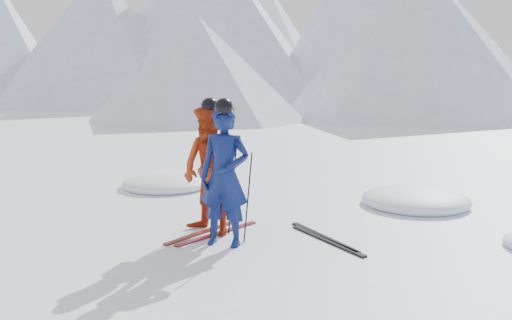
% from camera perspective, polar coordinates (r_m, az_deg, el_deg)
% --- Properties ---
extents(ground, '(160.00, 160.00, 0.00)m').
position_cam_1_polar(ground, '(7.80, 12.23, -9.58)').
color(ground, white).
rests_on(ground, ground).
extents(skier_blue, '(0.80, 0.58, 2.02)m').
position_cam_1_polar(skier_blue, '(7.76, -3.34, -1.75)').
color(skier_blue, '#0D1A51').
rests_on(skier_blue, ground).
extents(skier_red, '(1.12, 0.96, 2.00)m').
position_cam_1_polar(skier_red, '(8.34, -4.82, -1.09)').
color(skier_red, '#AA2D0D').
rests_on(skier_red, ground).
extents(pole_blue_left, '(0.13, 0.09, 1.35)m').
position_cam_1_polar(pole_blue_left, '(8.11, -4.65, -3.74)').
color(pole_blue_left, black).
rests_on(pole_blue_left, ground).
extents(pole_blue_right, '(0.13, 0.08, 1.35)m').
position_cam_1_polar(pole_blue_right, '(7.93, -0.85, -3.99)').
color(pole_blue_right, black).
rests_on(pole_blue_right, ground).
extents(pole_red_left, '(0.13, 0.10, 1.33)m').
position_cam_1_polar(pole_red_left, '(8.76, -5.64, -2.83)').
color(pole_red_left, black).
rests_on(pole_red_left, ground).
extents(pole_red_right, '(0.13, 0.09, 1.33)m').
position_cam_1_polar(pole_red_right, '(8.38, -2.50, -3.33)').
color(pole_red_right, black).
rests_on(pole_red_right, ground).
extents(ski_worn_left, '(0.42, 1.69, 0.03)m').
position_cam_1_polar(ski_worn_left, '(8.63, -5.42, -7.49)').
color(ski_worn_left, black).
rests_on(ski_worn_left, ground).
extents(ski_worn_right, '(0.53, 1.66, 0.03)m').
position_cam_1_polar(ski_worn_right, '(8.51, -4.03, -7.71)').
color(ski_worn_right, black).
rests_on(ski_worn_right, ground).
extents(ski_loose_a, '(1.42, 1.08, 0.03)m').
position_cam_1_polar(ski_loose_a, '(8.37, 7.15, -8.03)').
color(ski_loose_a, black).
rests_on(ski_loose_a, ground).
extents(ski_loose_b, '(1.45, 1.03, 0.03)m').
position_cam_1_polar(ski_loose_b, '(8.21, 7.47, -8.40)').
color(ski_loose_b, black).
rests_on(ski_loose_b, ground).
extents(snow_lumps, '(9.93, 6.53, 0.45)m').
position_cam_1_polar(snow_lumps, '(10.41, 7.12, -4.73)').
color(snow_lumps, white).
rests_on(snow_lumps, ground).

